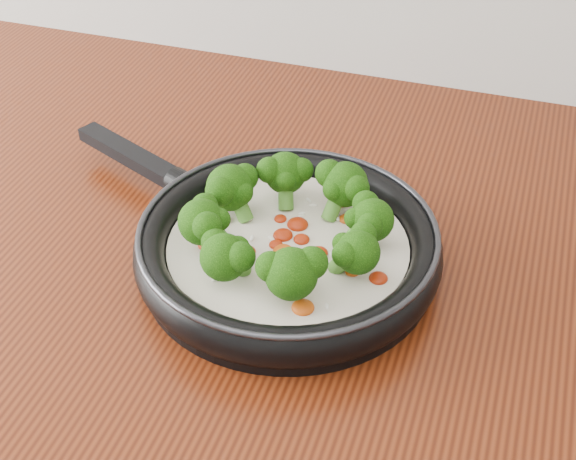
% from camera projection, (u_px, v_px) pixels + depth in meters
% --- Properties ---
extents(skillet, '(0.51, 0.41, 0.09)m').
position_uv_depth(skillet, '(285.00, 243.00, 0.81)').
color(skillet, black).
rests_on(skillet, counter).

